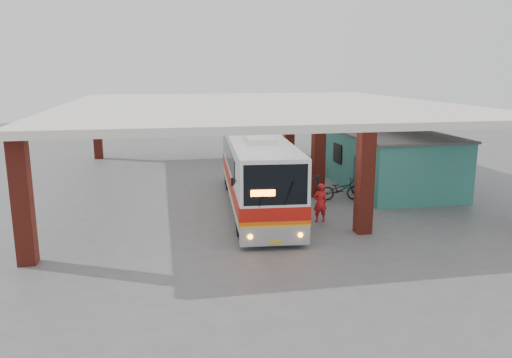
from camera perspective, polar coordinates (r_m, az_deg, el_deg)
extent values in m
plane|color=#515154|center=(22.67, 2.06, -4.20)|extent=(90.00, 90.00, 0.00)
cube|color=maroon|center=(20.27, 12.32, -0.14)|extent=(0.60, 0.60, 4.35)
cube|color=maroon|center=(25.79, 7.13, 2.71)|extent=(0.60, 0.60, 4.35)
cube|color=maroon|center=(31.48, 3.78, 4.53)|extent=(0.60, 0.60, 4.35)
cube|color=maroon|center=(18.30, -25.14, -2.40)|extent=(0.60, 0.60, 4.35)
cube|color=maroon|center=(38.69, -17.70, 5.45)|extent=(0.60, 0.60, 4.35)
cube|color=maroon|center=(41.20, 10.47, 6.22)|extent=(0.60, 0.60, 4.35)
cube|color=silver|center=(28.26, 0.17, 8.40)|extent=(21.00, 23.00, 0.30)
cube|color=#327D71|center=(28.49, 15.12, 1.92)|extent=(5.00, 8.00, 3.00)
cube|color=#484848|center=(28.26, 15.30, 5.01)|extent=(5.20, 8.20, 0.12)
cube|color=#153C38|center=(26.21, 11.52, 0.21)|extent=(0.08, 0.95, 2.10)
cube|color=black|center=(28.82, 9.34, 2.91)|extent=(0.08, 1.20, 1.00)
cube|color=black|center=(28.81, 9.28, 2.90)|extent=(0.04, 1.30, 1.10)
cube|color=silver|center=(23.73, 0.03, 1.40)|extent=(3.49, 12.44, 2.87)
cube|color=silver|center=(22.48, 0.32, 4.74)|extent=(1.46, 3.15, 0.26)
cube|color=#98999E|center=(18.37, 2.13, -6.39)|extent=(2.60, 0.61, 0.72)
cube|color=#AC130C|center=(23.85, 0.03, 0.07)|extent=(3.53, 12.44, 0.51)
cube|color=#DD550C|center=(23.92, 0.03, -0.68)|extent=(3.53, 12.44, 0.13)
cube|color=gold|center=(23.95, 0.03, -0.96)|extent=(3.53, 12.44, 0.10)
cube|color=black|center=(17.71, 2.25, -0.67)|extent=(2.31, 0.28, 1.48)
cube|color=black|center=(24.34, -3.21, 2.88)|extent=(0.76, 9.19, 0.92)
cube|color=black|center=(24.61, 2.80, 2.99)|extent=(0.76, 9.19, 0.92)
cube|color=#FF5905|center=(17.65, 0.80, -1.62)|extent=(0.87, 0.12, 0.23)
sphere|color=orange|center=(18.05, -0.68, -6.62)|extent=(0.18, 0.18, 0.18)
sphere|color=orange|center=(18.32, 5.10, -6.39)|extent=(0.18, 0.18, 0.18)
cube|color=gold|center=(18.23, 2.23, -7.22)|extent=(0.46, 0.07, 0.12)
cylinder|color=black|center=(19.83, -1.74, -5.11)|extent=(0.40, 1.05, 1.02)
cylinder|color=black|center=(20.12, 4.54, -4.88)|extent=(0.40, 1.05, 1.02)
cylinder|color=black|center=(27.43, -3.10, -0.17)|extent=(0.40, 1.05, 1.02)
cylinder|color=black|center=(27.64, 1.46, -0.06)|extent=(0.40, 1.05, 1.02)
cylinder|color=black|center=(28.73, -3.25, 0.41)|extent=(0.40, 1.05, 1.02)
cylinder|color=black|center=(28.93, 1.10, 0.51)|extent=(0.40, 1.05, 1.02)
imported|color=black|center=(25.58, 9.63, -1.17)|extent=(2.13, 0.85, 1.10)
imported|color=red|center=(21.72, 7.34, -2.69)|extent=(0.66, 0.46, 1.71)
cube|color=red|center=(30.77, 6.70, 0.62)|extent=(0.48, 0.48, 0.06)
cube|color=red|center=(30.75, 7.05, 1.12)|extent=(0.11, 0.43, 0.61)
cylinder|color=black|center=(30.60, 6.43, 0.31)|extent=(0.03, 0.03, 0.20)
cylinder|color=black|center=(30.66, 7.07, 0.31)|extent=(0.03, 0.03, 0.20)
cylinder|color=black|center=(30.93, 6.33, 0.44)|extent=(0.03, 0.03, 0.20)
cylinder|color=black|center=(30.99, 6.96, 0.45)|extent=(0.03, 0.03, 0.20)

